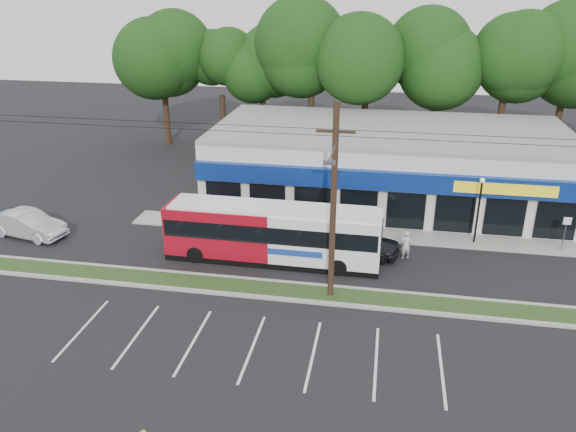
# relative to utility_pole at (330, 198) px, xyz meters

# --- Properties ---
(ground) EXTENTS (120.00, 120.00, 0.00)m
(ground) POSITION_rel_utility_pole_xyz_m (-2.83, -0.93, -5.41)
(ground) COLOR black
(ground) RESTS_ON ground
(grass_strip) EXTENTS (40.00, 1.60, 0.12)m
(grass_strip) POSITION_rel_utility_pole_xyz_m (-2.83, 0.07, -5.35)
(grass_strip) COLOR #2B3B18
(grass_strip) RESTS_ON ground
(curb_south) EXTENTS (40.00, 0.25, 0.14)m
(curb_south) POSITION_rel_utility_pole_xyz_m (-2.83, -0.78, -5.34)
(curb_south) COLOR #9E9E93
(curb_south) RESTS_ON ground
(curb_north) EXTENTS (40.00, 0.25, 0.14)m
(curb_north) POSITION_rel_utility_pole_xyz_m (-2.83, 0.92, -5.34)
(curb_north) COLOR #9E9E93
(curb_north) RESTS_ON ground
(sidewalk) EXTENTS (32.00, 2.20, 0.10)m
(sidewalk) POSITION_rel_utility_pole_xyz_m (2.17, 8.07, -5.36)
(sidewalk) COLOR #9E9E93
(sidewalk) RESTS_ON ground
(strip_mall) EXTENTS (25.00, 12.55, 5.30)m
(strip_mall) POSITION_rel_utility_pole_xyz_m (2.67, 14.99, -2.76)
(strip_mall) COLOR #B8B1AA
(strip_mall) RESTS_ON ground
(utility_pole) EXTENTS (50.00, 2.77, 10.00)m
(utility_pole) POSITION_rel_utility_pole_xyz_m (0.00, 0.00, 0.00)
(utility_pole) COLOR black
(utility_pole) RESTS_ON ground
(lamp_post) EXTENTS (0.30, 0.30, 4.25)m
(lamp_post) POSITION_rel_utility_pole_xyz_m (8.17, 7.87, -2.74)
(lamp_post) COLOR black
(lamp_post) RESTS_ON ground
(sign_post) EXTENTS (0.45, 0.10, 2.23)m
(sign_post) POSITION_rel_utility_pole_xyz_m (13.17, 7.65, -3.86)
(sign_post) COLOR #59595E
(sign_post) RESTS_ON ground
(tree_line) EXTENTS (46.76, 6.76, 11.83)m
(tree_line) POSITION_rel_utility_pole_xyz_m (1.17, 25.07, 3.00)
(tree_line) COLOR black
(tree_line) RESTS_ON ground
(metrobus) EXTENTS (12.29, 2.73, 3.29)m
(metrobus) POSITION_rel_utility_pole_xyz_m (-3.55, 3.57, -3.67)
(metrobus) COLOR maroon
(metrobus) RESTS_ON ground
(car_dark) EXTENTS (5.24, 2.78, 1.70)m
(car_dark) POSITION_rel_utility_pole_xyz_m (1.17, 5.15, -4.57)
(car_dark) COLOR black
(car_dark) RESTS_ON ground
(car_silver) EXTENTS (5.22, 2.65, 1.64)m
(car_silver) POSITION_rel_utility_pole_xyz_m (-19.36, 4.02, -4.59)
(car_silver) COLOR #B8BBC1
(car_silver) RESTS_ON ground
(pedestrian_a) EXTENTS (0.73, 0.60, 1.73)m
(pedestrian_a) POSITION_rel_utility_pole_xyz_m (3.96, 5.07, -4.55)
(pedestrian_a) COLOR beige
(pedestrian_a) RESTS_ON ground
(pedestrian_b) EXTENTS (0.85, 0.72, 1.54)m
(pedestrian_b) POSITION_rel_utility_pole_xyz_m (-0.83, 6.50, -4.64)
(pedestrian_b) COLOR beige
(pedestrian_b) RESTS_ON ground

